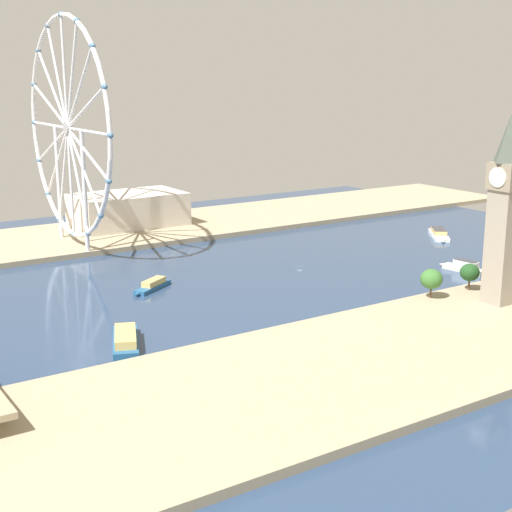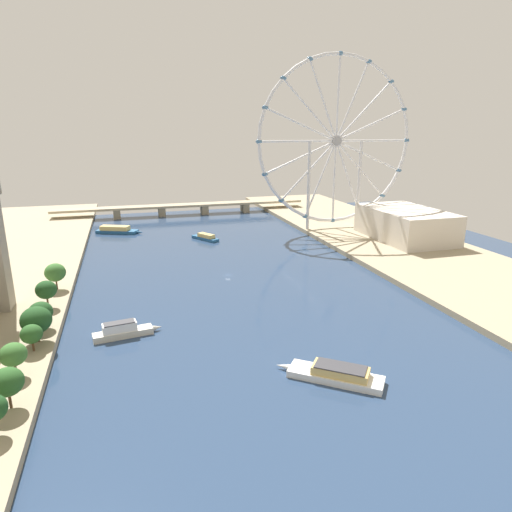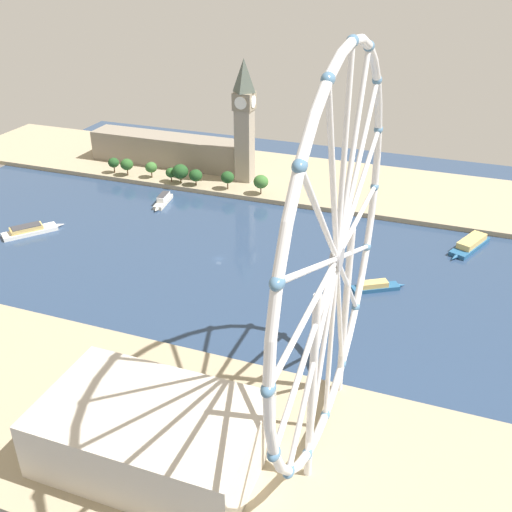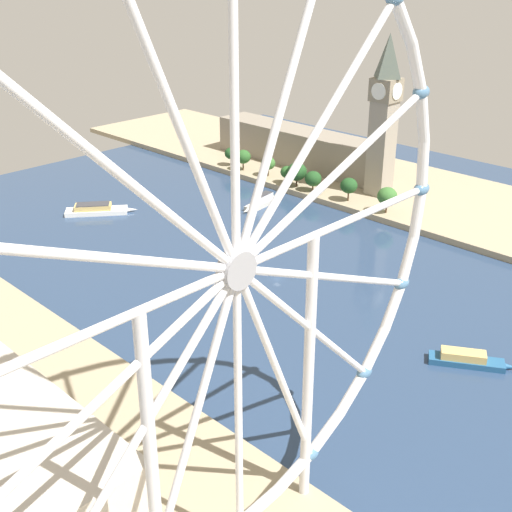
{
  "view_description": "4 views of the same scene",
  "coord_description": "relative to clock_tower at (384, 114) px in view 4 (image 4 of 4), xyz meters",
  "views": [
    {
      "loc": [
        -306.72,
        229.91,
        98.73
      ],
      "look_at": [
        -8.48,
        33.23,
        11.53
      ],
      "focal_mm": 52.37,
      "sensor_mm": 36.0,
      "label": 1
    },
    {
      "loc": [
        -51.15,
        -231.41,
        78.47
      ],
      "look_at": [
        16.15,
        -0.72,
        9.93
      ],
      "focal_mm": 31.46,
      "sensor_mm": 36.0,
      "label": 2
    },
    {
      "loc": [
        256.76,
        116.62,
        153.15
      ],
      "look_at": [
        6.21,
        23.8,
        9.4
      ],
      "focal_mm": 41.98,
      "sensor_mm": 36.0,
      "label": 3
    },
    {
      "loc": [
        177.42,
        161.99,
        120.65
      ],
      "look_at": [
        11.95,
        -0.26,
        14.11
      ],
      "focal_mm": 46.74,
      "sensor_mm": 36.0,
      "label": 4
    }
  ],
  "objects": [
    {
      "name": "tour_boat_3",
      "position": [
        51.35,
        -36.65,
        -42.91
      ],
      "size": [
        26.79,
        8.72,
        6.28
      ],
      "rotation": [
        0.0,
        0.0,
        0.14
      ],
      "color": "beige",
      "rests_on": "ground_plane"
    },
    {
      "name": "parliament_block",
      "position": [
        -11.35,
        -65.81,
        -31.83
      ],
      "size": [
        22.0,
        115.63,
        21.13
      ],
      "primitive_type": "cube",
      "color": "gray",
      "rests_on": "riverbank_left"
    },
    {
      "name": "ferris_wheel",
      "position": [
        211.6,
        111.9,
        23.47
      ],
      "size": [
        126.37,
        3.2,
        128.82
      ],
      "color": "silver",
      "rests_on": "riverbank_right"
    },
    {
      "name": "tour_boat_0",
      "position": [
        116.98,
        -88.67,
        -43.27
      ],
      "size": [
        31.53,
        26.44,
        5.25
      ],
      "rotation": [
        0.0,
        0.0,
        2.48
      ],
      "color": "white",
      "rests_on": "ground_plane"
    },
    {
      "name": "riverbank_left",
      "position": [
        -17.58,
        26.55,
        -43.89
      ],
      "size": [
        90.0,
        520.0,
        3.0
      ],
      "primitive_type": "cube",
      "color": "tan",
      "rests_on": "ground_plane"
    },
    {
      "name": "clock_tower",
      "position": [
        0.0,
        0.0,
        0.0
      ],
      "size": [
        13.52,
        13.52,
        81.72
      ],
      "color": "gray",
      "rests_on": "riverbank_left"
    },
    {
      "name": "ground_plane",
      "position": [
        107.4,
        26.55,
        -45.39
      ],
      "size": [
        419.97,
        419.97,
        0.0
      ],
      "primitive_type": "plane",
      "color": "navy"
    },
    {
      "name": "tour_boat_1",
      "position": [
        109.69,
        111.2,
        -43.48
      ],
      "size": [
        17.85,
        25.53,
        4.7
      ],
      "rotation": [
        0.0,
        0.0,
        2.12
      ],
      "color": "#235684",
      "rests_on": "ground_plane"
    },
    {
      "name": "tree_row_embankment",
      "position": [
        20.66,
        -35.98,
        -34.42
      ],
      "size": [
        12.41,
        120.43,
        13.46
      ],
      "color": "#513823",
      "rests_on": "riverbank_left"
    }
  ]
}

